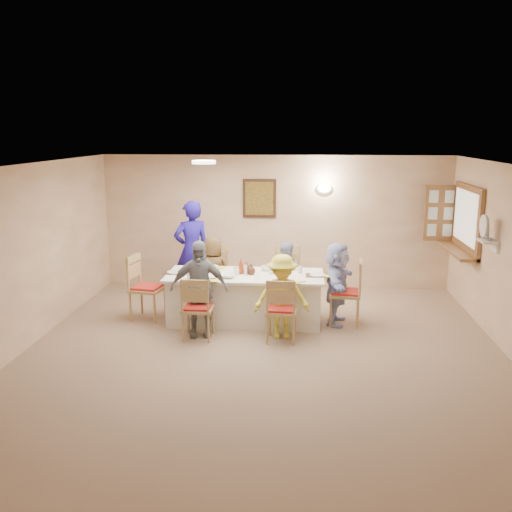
# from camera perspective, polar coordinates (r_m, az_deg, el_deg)

# --- Properties ---
(ground) EXTENTS (7.00, 7.00, 0.00)m
(ground) POSITION_cam_1_polar(r_m,az_deg,el_deg) (7.72, 0.67, -9.91)
(ground) COLOR #91755F
(room_walls) EXTENTS (7.00, 7.00, 7.00)m
(room_walls) POSITION_cam_1_polar(r_m,az_deg,el_deg) (7.28, 0.70, 1.19)
(room_walls) COLOR tan
(room_walls) RESTS_ON ground
(wall_picture) EXTENTS (0.62, 0.05, 0.72)m
(wall_picture) POSITION_cam_1_polar(r_m,az_deg,el_deg) (10.69, 0.34, 5.78)
(wall_picture) COLOR #341E12
(wall_picture) RESTS_ON room_walls
(wall_sconce) EXTENTS (0.26, 0.09, 0.18)m
(wall_sconce) POSITION_cam_1_polar(r_m,az_deg,el_deg) (10.62, 6.85, 6.74)
(wall_sconce) COLOR white
(wall_sconce) RESTS_ON room_walls
(ceiling_light) EXTENTS (0.36, 0.36, 0.05)m
(ceiling_light) POSITION_cam_1_polar(r_m,az_deg,el_deg) (8.76, -5.24, 9.34)
(ceiling_light) COLOR white
(ceiling_light) RESTS_ON room_walls
(serving_hatch) EXTENTS (0.06, 1.50, 1.15)m
(serving_hatch) POSITION_cam_1_polar(r_m,az_deg,el_deg) (10.01, 20.37, 3.41)
(serving_hatch) COLOR brown
(serving_hatch) RESTS_ON room_walls
(hatch_sill) EXTENTS (0.30, 1.50, 0.05)m
(hatch_sill) POSITION_cam_1_polar(r_m,az_deg,el_deg) (10.07, 19.49, 0.48)
(hatch_sill) COLOR brown
(hatch_sill) RESTS_ON room_walls
(shutter_door) EXTENTS (0.55, 0.04, 1.00)m
(shutter_door) POSITION_cam_1_polar(r_m,az_deg,el_deg) (10.68, 17.94, 4.09)
(shutter_door) COLOR brown
(shutter_door) RESTS_ON room_walls
(fan_shelf) EXTENTS (0.22, 0.36, 0.03)m
(fan_shelf) POSITION_cam_1_polar(r_m,az_deg,el_deg) (8.73, 22.16, 1.38)
(fan_shelf) COLOR white
(fan_shelf) RESTS_ON room_walls
(desk_fan) EXTENTS (0.30, 0.30, 0.28)m
(desk_fan) POSITION_cam_1_polar(r_m,az_deg,el_deg) (8.70, 22.05, 2.36)
(desk_fan) COLOR #A5A5A8
(desk_fan) RESTS_ON fan_shelf
(dining_table) EXTENTS (2.42, 1.03, 0.76)m
(dining_table) POSITION_cam_1_polar(r_m,az_deg,el_deg) (8.93, -1.11, -4.20)
(dining_table) COLOR white
(dining_table) RESTS_ON ground
(chair_back_left) EXTENTS (0.51, 0.51, 1.04)m
(chair_back_left) POSITION_cam_1_polar(r_m,az_deg,el_deg) (9.73, -4.17, -1.99)
(chair_back_left) COLOR tan
(chair_back_left) RESTS_ON ground
(chair_back_right) EXTENTS (0.56, 0.56, 1.03)m
(chair_back_right) POSITION_cam_1_polar(r_m,az_deg,el_deg) (9.63, 2.91, -2.14)
(chair_back_right) COLOR tan
(chair_back_right) RESTS_ON ground
(chair_front_left) EXTENTS (0.45, 0.45, 0.93)m
(chair_front_left) POSITION_cam_1_polar(r_m,az_deg,el_deg) (8.23, -5.84, -5.11)
(chair_front_left) COLOR tan
(chair_front_left) RESTS_ON ground
(chair_front_right) EXTENTS (0.47, 0.47, 0.93)m
(chair_front_right) POSITION_cam_1_polar(r_m,az_deg,el_deg) (8.10, 2.58, -5.31)
(chair_front_right) COLOR tan
(chair_front_right) RESTS_ON ground
(chair_left_end) EXTENTS (0.57, 0.57, 1.04)m
(chair_left_end) POSITION_cam_1_polar(r_m,az_deg,el_deg) (9.17, -10.81, -3.08)
(chair_left_end) COLOR tan
(chair_left_end) RESTS_ON ground
(chair_right_end) EXTENTS (0.54, 0.54, 1.02)m
(chair_right_end) POSITION_cam_1_polar(r_m,az_deg,el_deg) (8.88, 8.91, -3.58)
(chair_right_end) COLOR tan
(chair_right_end) RESTS_ON ground
(diner_back_left) EXTENTS (0.71, 0.56, 1.22)m
(diner_back_left) POSITION_cam_1_polar(r_m,az_deg,el_deg) (9.59, -4.29, -1.64)
(diner_back_left) COLOR brown
(diner_back_left) RESTS_ON ground
(diner_back_right) EXTENTS (0.57, 0.45, 1.15)m
(diner_back_right) POSITION_cam_1_polar(r_m,az_deg,el_deg) (9.50, 2.90, -1.98)
(diner_back_right) COLOR #989EC4
(diner_back_right) RESTS_ON ground
(diner_front_left) EXTENTS (0.90, 0.51, 1.41)m
(diner_front_left) POSITION_cam_1_polar(r_m,az_deg,el_deg) (8.27, -5.73, -3.25)
(diner_front_left) COLOR gray
(diner_front_left) RESTS_ON ground
(diner_front_right) EXTENTS (0.87, 0.59, 1.23)m
(diner_front_right) POSITION_cam_1_polar(r_m,az_deg,el_deg) (8.17, 2.61, -4.07)
(diner_front_right) COLOR yellow
(diner_front_right) RESTS_ON ground
(diner_right_end) EXTENTS (1.31, 0.77, 1.28)m
(diner_right_end) POSITION_cam_1_polar(r_m,az_deg,el_deg) (8.84, 8.10, -2.75)
(diner_right_end) COLOR #B2BBF5
(diner_right_end) RESTS_ON ground
(caregiver) EXTENTS (1.00, 0.97, 1.76)m
(caregiver) POSITION_cam_1_polar(r_m,az_deg,el_deg) (10.06, -6.44, 0.56)
(caregiver) COLOR #22169C
(caregiver) RESTS_ON ground
(placemat_fl) EXTENTS (0.37, 0.28, 0.01)m
(placemat_fl) POSITION_cam_1_polar(r_m,az_deg,el_deg) (8.50, -5.43, -2.42)
(placemat_fl) COLOR #472B19
(placemat_fl) RESTS_ON dining_table
(plate_fl) EXTENTS (0.25, 0.25, 0.02)m
(plate_fl) POSITION_cam_1_polar(r_m,az_deg,el_deg) (8.50, -5.43, -2.36)
(plate_fl) COLOR white
(plate_fl) RESTS_ON dining_table
(napkin_fl) EXTENTS (0.14, 0.14, 0.01)m
(napkin_fl) POSITION_cam_1_polar(r_m,az_deg,el_deg) (8.43, -4.28, -2.49)
(napkin_fl) COLOR yellow
(napkin_fl) RESTS_ON dining_table
(placemat_fr) EXTENTS (0.33, 0.25, 0.01)m
(placemat_fr) POSITION_cam_1_polar(r_m,az_deg,el_deg) (8.38, 2.69, -2.59)
(placemat_fr) COLOR #472B19
(placemat_fr) RESTS_ON dining_table
(plate_fr) EXTENTS (0.24, 0.24, 0.01)m
(plate_fr) POSITION_cam_1_polar(r_m,az_deg,el_deg) (8.38, 2.69, -2.53)
(plate_fr) COLOR white
(plate_fr) RESTS_ON dining_table
(napkin_fr) EXTENTS (0.14, 0.14, 0.01)m
(napkin_fr) POSITION_cam_1_polar(r_m,az_deg,el_deg) (8.33, 3.91, -2.66)
(napkin_fr) COLOR yellow
(napkin_fr) RESTS_ON dining_table
(placemat_bl) EXTENTS (0.33, 0.25, 0.01)m
(placemat_bl) POSITION_cam_1_polar(r_m,az_deg,el_deg) (9.31, -4.54, -1.11)
(placemat_bl) COLOR #472B19
(placemat_bl) RESTS_ON dining_table
(plate_bl) EXTENTS (0.25, 0.25, 0.02)m
(plate_bl) POSITION_cam_1_polar(r_m,az_deg,el_deg) (9.31, -4.55, -1.05)
(plate_bl) COLOR white
(plate_bl) RESTS_ON dining_table
(napkin_bl) EXTENTS (0.13, 0.13, 0.01)m
(napkin_bl) POSITION_cam_1_polar(r_m,az_deg,el_deg) (9.23, -3.49, -1.16)
(napkin_bl) COLOR yellow
(napkin_bl) RESTS_ON dining_table
(placemat_br) EXTENTS (0.36, 0.27, 0.01)m
(placemat_br) POSITION_cam_1_polar(r_m,az_deg,el_deg) (9.20, 2.86, -1.25)
(placemat_br) COLOR #472B19
(placemat_br) RESTS_ON dining_table
(plate_br) EXTENTS (0.23, 0.23, 0.01)m
(plate_br) POSITION_cam_1_polar(r_m,az_deg,el_deg) (9.20, 2.86, -1.19)
(plate_br) COLOR white
(plate_br) RESTS_ON dining_table
(napkin_br) EXTENTS (0.14, 0.14, 0.01)m
(napkin_br) POSITION_cam_1_polar(r_m,az_deg,el_deg) (9.14, 3.98, -1.30)
(napkin_br) COLOR yellow
(napkin_br) RESTS_ON dining_table
(placemat_le) EXTENTS (0.37, 0.27, 0.01)m
(placemat_le) POSITION_cam_1_polar(r_m,az_deg,el_deg) (9.00, -8.11, -1.66)
(placemat_le) COLOR #472B19
(placemat_le) RESTS_ON dining_table
(plate_le) EXTENTS (0.25, 0.25, 0.02)m
(plate_le) POSITION_cam_1_polar(r_m,az_deg,el_deg) (9.00, -8.11, -1.60)
(plate_le) COLOR white
(plate_le) RESTS_ON dining_table
(napkin_le) EXTENTS (0.14, 0.14, 0.01)m
(napkin_le) POSITION_cam_1_polar(r_m,az_deg,el_deg) (8.91, -7.05, -1.72)
(napkin_le) COLOR yellow
(napkin_le) RESTS_ON dining_table
(placemat_re) EXTENTS (0.36, 0.27, 0.01)m
(placemat_re) POSITION_cam_1_polar(r_m,az_deg,el_deg) (8.79, 6.17, -1.95)
(placemat_re) COLOR #472B19
(placemat_re) RESTS_ON dining_table
(plate_re) EXTENTS (0.24, 0.24, 0.01)m
(plate_re) POSITION_cam_1_polar(r_m,az_deg,el_deg) (8.79, 6.17, -1.88)
(plate_re) COLOR white
(plate_re) RESTS_ON dining_table
(napkin_re) EXTENTS (0.14, 0.14, 0.01)m
(napkin_re) POSITION_cam_1_polar(r_m,az_deg,el_deg) (8.75, 7.36, -2.00)
(napkin_re) COLOR yellow
(napkin_re) RESTS_ON dining_table
(teacup_a) EXTENTS (0.20, 0.20, 0.10)m
(teacup_a) POSITION_cam_1_polar(r_m,az_deg,el_deg) (8.61, -6.58, -1.96)
(teacup_a) COLOR white
(teacup_a) RESTS_ON dining_table
(teacup_b) EXTENTS (0.09, 0.09, 0.08)m
(teacup_b) POSITION_cam_1_polar(r_m,az_deg,el_deg) (9.27, 1.64, -0.89)
(teacup_b) COLOR white
(teacup_b) RESTS_ON dining_table
(bowl_a) EXTENTS (0.26, 0.26, 0.06)m
(bowl_a) POSITION_cam_1_polar(r_m,az_deg,el_deg) (8.62, -2.86, -2.00)
(bowl_a) COLOR white
(bowl_a) RESTS_ON dining_table
(bowl_b) EXTENTS (0.27, 0.27, 0.07)m
(bowl_b) POSITION_cam_1_polar(r_m,az_deg,el_deg) (9.07, 1.15, -1.23)
(bowl_b) COLOR white
(bowl_b) RESTS_ON dining_table
(condiment_ketchup) EXTENTS (0.11, 0.11, 0.23)m
(condiment_ketchup) POSITION_cam_1_polar(r_m,az_deg,el_deg) (8.83, -1.53, -1.06)
(condiment_ketchup) COLOR #B0360F
(condiment_ketchup) RESTS_ON dining_table
(condiment_brown) EXTENTS (0.10, 0.11, 0.18)m
(condiment_brown) POSITION_cam_1_polar(r_m,az_deg,el_deg) (8.88, -0.94, -1.16)
(condiment_brown) COLOR #482113
(condiment_brown) RESTS_ON dining_table
(condiment_malt) EXTENTS (0.15, 0.15, 0.16)m
(condiment_malt) POSITION_cam_1_polar(r_m,az_deg,el_deg) (8.80, -0.48, -1.33)
(condiment_malt) COLOR #482113
(condiment_malt) RESTS_ON dining_table
(drinking_glass) EXTENTS (0.07, 0.07, 0.10)m
(drinking_glass) POSITION_cam_1_polar(r_m,az_deg,el_deg) (8.88, -2.05, -1.38)
(drinking_glass) COLOR silver
(drinking_glass) RESTS_ON dining_table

